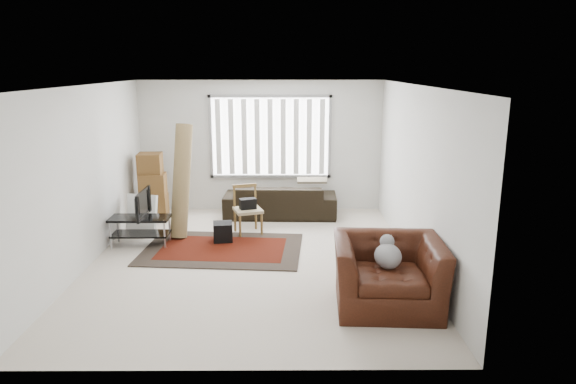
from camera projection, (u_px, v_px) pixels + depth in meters
name	position (u px, v px, depth m)	size (l,w,h in m)	color
room	(255.00, 145.00, 8.14)	(6.00, 6.02, 2.71)	beige
persian_rug	(223.00, 249.00, 8.54)	(2.71, 1.92, 0.02)	black
tv_stand	(140.00, 225.00, 8.67)	(1.00, 0.45, 0.50)	black
tv	(139.00, 204.00, 8.59)	(0.81, 0.10, 0.46)	black
subwoofer	(223.00, 232.00, 8.88)	(0.32, 0.32, 0.32)	black
moving_boxes	(152.00, 189.00, 10.05)	(0.58, 0.54, 1.33)	brown
white_flatpack	(142.00, 214.00, 9.29)	(0.57, 0.08, 0.72)	silver
rolled_rug	(181.00, 181.00, 9.03)	(0.30, 0.30, 1.99)	olive
sofa	(280.00, 195.00, 10.35)	(2.24, 0.97, 0.86)	black
side_chair	(248.00, 207.00, 9.28)	(0.60, 0.60, 0.88)	#8D7F5C
armchair	(388.00, 269.00, 6.43)	(1.41, 1.24, 0.99)	#3B170C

